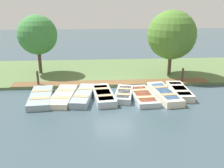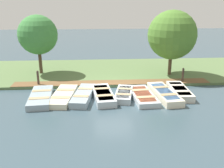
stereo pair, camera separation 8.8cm
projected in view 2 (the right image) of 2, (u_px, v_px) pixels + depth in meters
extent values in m
plane|color=#384C56|center=(114.00, 93.00, 15.94)|extent=(80.00, 80.00, 0.00)
cube|color=#567042|center=(109.00, 71.00, 20.65)|extent=(8.00, 24.00, 0.17)
cube|color=brown|center=(112.00, 84.00, 17.37)|extent=(1.09, 13.57, 0.21)
cube|color=#8C9EA8|center=(41.00, 97.00, 14.70)|extent=(3.45, 1.49, 0.35)
cube|color=teal|center=(41.00, 95.00, 14.65)|extent=(2.82, 1.17, 0.03)
cube|color=tan|center=(39.00, 98.00, 14.04)|extent=(0.43, 1.14, 0.03)
cube|color=tan|center=(42.00, 91.00, 15.24)|extent=(0.43, 1.14, 0.03)
cube|color=beige|center=(63.00, 96.00, 14.91)|extent=(3.52, 1.52, 0.32)
cube|color=beige|center=(63.00, 94.00, 14.87)|extent=(2.88, 1.20, 0.03)
cube|color=tan|center=(60.00, 97.00, 14.24)|extent=(0.46, 1.08, 0.03)
cube|color=tan|center=(66.00, 90.00, 15.47)|extent=(0.46, 1.08, 0.03)
cube|color=#8C9EA8|center=(83.00, 95.00, 14.94)|extent=(3.52, 1.47, 0.38)
cube|color=teal|center=(83.00, 93.00, 14.88)|extent=(2.88, 1.17, 0.03)
cube|color=tan|center=(81.00, 96.00, 14.26)|extent=(0.47, 0.92, 0.03)
cube|color=tan|center=(85.00, 89.00, 15.49)|extent=(0.47, 0.92, 0.03)
cube|color=#B2BCC1|center=(103.00, 95.00, 14.96)|extent=(3.34, 1.43, 0.40)
cube|color=#6B7F51|center=(103.00, 92.00, 14.90)|extent=(2.73, 1.13, 0.03)
cube|color=tan|center=(105.00, 95.00, 14.32)|extent=(0.43, 1.02, 0.03)
cube|color=tan|center=(102.00, 88.00, 15.47)|extent=(0.43, 1.02, 0.03)
cube|color=#B2BCC1|center=(124.00, 94.00, 15.15)|extent=(2.77, 1.48, 0.36)
cube|color=#994C33|center=(124.00, 92.00, 15.10)|extent=(2.27, 1.18, 0.03)
cube|color=tan|center=(123.00, 94.00, 14.62)|extent=(0.44, 0.92, 0.03)
cube|color=tan|center=(125.00, 89.00, 15.56)|extent=(0.44, 0.92, 0.03)
cube|color=#B2BCC1|center=(143.00, 96.00, 14.96)|extent=(3.33, 1.46, 0.31)
cube|color=#994C33|center=(143.00, 94.00, 14.92)|extent=(2.72, 1.15, 0.02)
cube|color=tan|center=(146.00, 97.00, 14.33)|extent=(0.41, 1.14, 0.03)
cube|color=tan|center=(140.00, 90.00, 15.49)|extent=(0.41, 1.14, 0.03)
cube|color=beige|center=(164.00, 94.00, 15.14)|extent=(3.66, 1.41, 0.41)
cube|color=#4C709E|center=(164.00, 91.00, 15.08)|extent=(3.00, 1.12, 0.03)
cube|color=tan|center=(169.00, 94.00, 14.44)|extent=(0.45, 1.00, 0.03)
cube|color=tan|center=(160.00, 87.00, 15.71)|extent=(0.45, 1.00, 0.03)
cube|color=beige|center=(179.00, 91.00, 15.57)|extent=(3.05, 1.13, 0.42)
cube|color=beige|center=(180.00, 88.00, 15.51)|extent=(2.50, 0.88, 0.03)
cube|color=beige|center=(182.00, 91.00, 14.95)|extent=(0.34, 0.93, 0.03)
cube|color=beige|center=(177.00, 85.00, 16.04)|extent=(0.34, 0.93, 0.03)
cylinder|color=#47382D|center=(38.00, 80.00, 16.81)|extent=(0.15, 0.15, 1.08)
sphere|color=#47382D|center=(37.00, 71.00, 16.64)|extent=(0.14, 0.14, 0.14)
cylinder|color=#47382D|center=(183.00, 77.00, 17.46)|extent=(0.15, 0.15, 1.08)
sphere|color=#47382D|center=(183.00, 69.00, 17.29)|extent=(0.14, 0.14, 0.14)
cylinder|color=#4C3828|center=(40.00, 61.00, 19.42)|extent=(0.25, 0.25, 2.35)
sphere|color=#3D7F3D|center=(38.00, 35.00, 18.79)|extent=(2.97, 2.97, 2.97)
cylinder|color=#4C3828|center=(170.00, 63.00, 19.06)|extent=(0.26, 0.26, 2.21)
sphere|color=#4C7A2D|center=(172.00, 35.00, 18.41)|extent=(3.61, 3.61, 3.61)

